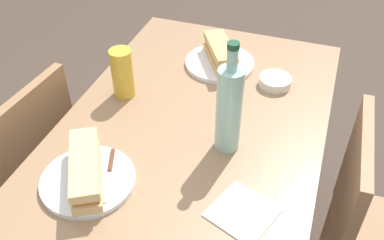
# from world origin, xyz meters

# --- Properties ---
(dining_table) EXTENTS (1.19, 0.75, 0.76)m
(dining_table) POSITION_xyz_m (0.00, 0.00, 0.64)
(dining_table) COLOR #997251
(dining_table) RESTS_ON ground
(chair_far) EXTENTS (0.41, 0.41, 0.85)m
(chair_far) POSITION_xyz_m (0.00, 0.57, 0.48)
(chair_far) COLOR #936B47
(chair_far) RESTS_ON ground
(chair_near) EXTENTS (0.43, 0.43, 0.85)m
(chair_near) POSITION_xyz_m (0.14, -0.57, 0.48)
(chair_near) COLOR #936B47
(chair_near) RESTS_ON ground
(plate_near) EXTENTS (0.24, 0.24, 0.01)m
(plate_near) POSITION_xyz_m (0.30, -0.18, 0.76)
(plate_near) COLOR white
(plate_near) RESTS_ON dining_table
(baguette_sandwich_near) EXTENTS (0.24, 0.18, 0.07)m
(baguette_sandwich_near) POSITION_xyz_m (0.30, -0.18, 0.81)
(baguette_sandwich_near) COLOR #DBB77A
(baguette_sandwich_near) RESTS_ON plate_near
(knife_near) EXTENTS (0.17, 0.07, 0.01)m
(knife_near) POSITION_xyz_m (0.26, -0.13, 0.77)
(knife_near) COLOR silver
(knife_near) RESTS_ON plate_near
(plate_far) EXTENTS (0.24, 0.24, 0.01)m
(plate_far) POSITION_xyz_m (-0.34, -0.01, 0.76)
(plate_far) COLOR white
(plate_far) RESTS_ON dining_table
(baguette_sandwich_far) EXTENTS (0.21, 0.17, 0.07)m
(baguette_sandwich_far) POSITION_xyz_m (-0.34, -0.01, 0.81)
(baguette_sandwich_far) COLOR tan
(baguette_sandwich_far) RESTS_ON plate_far
(knife_far) EXTENTS (0.15, 0.12, 0.01)m
(knife_far) POSITION_xyz_m (-0.37, 0.02, 0.77)
(knife_far) COLOR silver
(knife_far) RESTS_ON plate_far
(water_bottle) EXTENTS (0.07, 0.07, 0.33)m
(water_bottle) POSITION_xyz_m (0.05, 0.12, 0.89)
(water_bottle) COLOR #99C6B7
(water_bottle) RESTS_ON dining_table
(beer_glass) EXTENTS (0.07, 0.07, 0.16)m
(beer_glass) POSITION_xyz_m (-0.08, -0.25, 0.84)
(beer_glass) COLOR gold
(beer_glass) RESTS_ON dining_table
(olive_bowl) EXTENTS (0.11, 0.11, 0.03)m
(olive_bowl) POSITION_xyz_m (-0.28, 0.19, 0.77)
(olive_bowl) COLOR silver
(olive_bowl) RESTS_ON dining_table
(paper_napkin) EXTENTS (0.18, 0.18, 0.00)m
(paper_napkin) POSITION_xyz_m (0.26, 0.22, 0.76)
(paper_napkin) COLOR white
(paper_napkin) RESTS_ON dining_table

